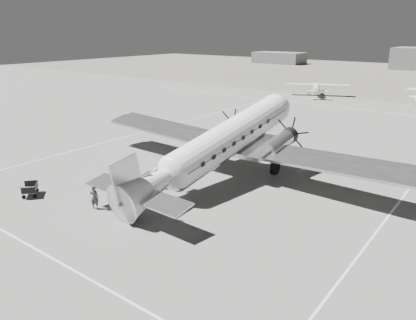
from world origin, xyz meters
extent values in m
plane|color=slate|center=(0.00, 0.00, 0.00)|extent=(260.00, 260.00, 0.00)
cube|color=silver|center=(0.00, -14.00, 0.01)|extent=(60.00, 0.15, 0.01)
cube|color=silver|center=(12.00, 0.00, 0.01)|extent=(0.15, 80.00, 0.01)
cube|color=silver|center=(-18.00, 10.00, 0.01)|extent=(0.15, 60.00, 0.01)
cube|color=silver|center=(0.00, 40.00, 0.01)|extent=(90.00, 0.15, 0.01)
cube|color=#5C5C5C|center=(-55.00, 115.00, 2.00)|extent=(18.00, 10.00, 4.00)
imported|color=#323232|center=(-4.65, -8.44, 0.86)|extent=(0.74, 0.63, 1.72)
imported|color=#BBBBB9|center=(-4.26, -5.16, 0.80)|extent=(0.87, 0.95, 1.59)
imported|color=beige|center=(-3.93, -3.07, 0.85)|extent=(0.60, 0.87, 1.70)
camera|label=1|loc=(17.21, -24.33, 11.88)|focal=35.00mm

